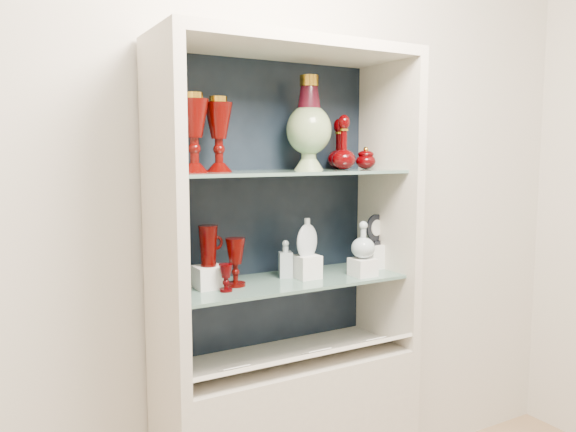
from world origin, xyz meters
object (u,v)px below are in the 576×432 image
ruby_pitcher (208,246)px  ruby_decanter_b (339,142)px  ruby_goblet_small (226,278)px  ruby_goblet_tall (235,262)px  enamel_urn (309,123)px  cobalt_goblet (179,273)px  clear_square_bottle (286,259)px  cameo_medallion (376,229)px  ruby_decanter_a (344,139)px  lidded_bowl (366,158)px  clear_round_decanter (363,241)px  flat_flask (307,236)px  pedestal_lamp_left (219,134)px  pedestal_lamp_right (194,133)px

ruby_pitcher → ruby_decanter_b: bearing=-3.0°
ruby_goblet_small → ruby_pitcher: 0.14m
ruby_goblet_tall → enamel_urn: bearing=6.7°
cobalt_goblet → clear_square_bottle: size_ratio=1.14×
enamel_urn → cameo_medallion: 0.54m
ruby_decanter_b → ruby_pitcher: size_ratio=1.48×
ruby_goblet_small → ruby_decanter_a: bearing=5.8°
ruby_goblet_tall → ruby_decanter_b: bearing=10.4°
enamel_urn → cobalt_goblet: size_ratio=2.16×
lidded_bowl → ruby_pitcher: bearing=-179.6°
ruby_goblet_tall → cameo_medallion: 0.65m
clear_round_decanter → cameo_medallion: bearing=34.9°
clear_square_bottle → ruby_pitcher: bearing=-177.9°
ruby_goblet_tall → ruby_goblet_small: bearing=-138.0°
ruby_decanter_b → lidded_bowl: size_ratio=2.35×
flat_flask → enamel_urn: bearing=39.4°
ruby_goblet_tall → clear_square_bottle: 0.23m
ruby_decanter_a → lidded_bowl: (0.13, 0.03, -0.08)m
lidded_bowl → ruby_pitcher: 0.77m
enamel_urn → cobalt_goblet: (-0.57, -0.09, -0.52)m
ruby_pitcher → flat_flask: flat_flask is taller
clear_square_bottle → enamel_urn: bearing=2.8°
ruby_decanter_b → flat_flask: 0.44m
pedestal_lamp_left → ruby_decanter_a: pedestal_lamp_left is taller
ruby_decanter_b → clear_square_bottle: 0.54m
ruby_decanter_a → lidded_bowl: 0.15m
ruby_decanter_a → clear_round_decanter: ruby_decanter_a is taller
clear_round_decanter → ruby_decanter_b: bearing=87.3°
ruby_goblet_small → clear_square_bottle: size_ratio=0.66×
pedestal_lamp_left → ruby_pitcher: bearing=-178.0°
pedestal_lamp_right → clear_round_decanter: (0.66, -0.09, -0.42)m
cobalt_goblet → clear_round_decanter: (0.74, -0.04, 0.06)m
enamel_urn → ruby_goblet_tall: 0.62m
ruby_decanter_a → cobalt_goblet: bearing=-175.9°
ruby_decanter_b → ruby_goblet_tall: 0.69m
pedestal_lamp_right → ruby_decanter_b: (0.67, 0.10, -0.03)m
ruby_goblet_small → cobalt_goblet: bearing=178.6°
clear_square_bottle → ruby_goblet_small: bearing=-162.8°
ruby_decanter_a → clear_round_decanter: (0.03, -0.09, -0.40)m
cobalt_goblet → ruby_pitcher: ruby_pitcher is taller
enamel_urn → ruby_decanter_a: enamel_urn is taller
pedestal_lamp_left → flat_flask: bearing=-6.8°
ruby_decanter_b → clear_square_bottle: ruby_decanter_b is taller
ruby_goblet_tall → clear_square_bottle: size_ratio=1.20×
ruby_pitcher → lidded_bowl: bearing=-9.4°
ruby_decanter_a → ruby_goblet_small: bearing=-174.2°
ruby_decanter_a → ruby_decanter_b: 0.11m
enamel_urn → clear_square_bottle: 0.54m
ruby_decanter_b → cobalt_goblet: ruby_decanter_b is taller
ruby_decanter_a → cameo_medallion: ruby_decanter_a is taller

